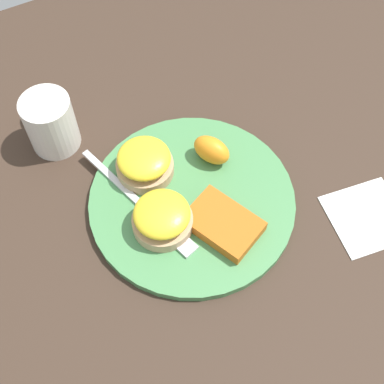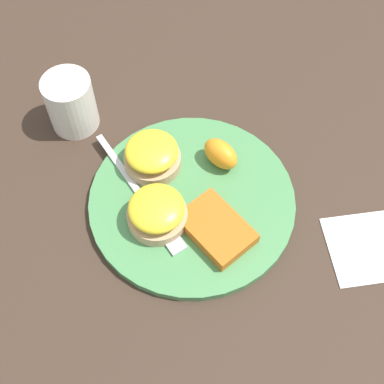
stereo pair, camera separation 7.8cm
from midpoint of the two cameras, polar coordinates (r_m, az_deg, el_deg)
ground_plane at (r=0.81m, az=-2.75°, el=-1.47°), size 1.10×1.10×0.00m
plate at (r=0.80m, az=-2.77°, el=-1.22°), size 0.31×0.31×0.01m
sandwich_benedict_left at (r=0.81m, az=-7.85°, el=2.92°), size 0.09×0.09×0.05m
sandwich_benedict_right at (r=0.76m, az=-6.15°, el=-2.99°), size 0.09×0.09×0.05m
hashbrown_patty at (r=0.76m, az=0.43°, el=-3.64°), size 0.12×0.11×0.02m
orange_wedge at (r=0.82m, az=-0.62°, el=4.28°), size 0.07×0.06×0.04m
fork at (r=0.79m, az=-8.02°, el=-1.81°), size 0.24×0.09×0.00m
cup at (r=0.87m, az=-17.39°, el=6.90°), size 0.11×0.08×0.10m
napkin at (r=0.82m, az=15.68°, el=-2.79°), size 0.12×0.12×0.00m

